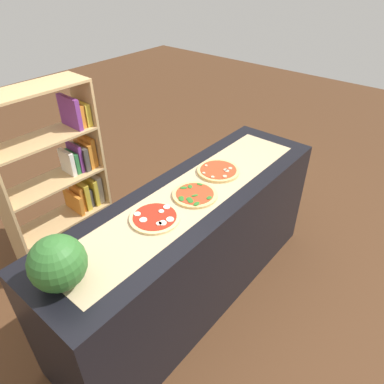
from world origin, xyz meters
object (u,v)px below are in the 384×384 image
object	(u,v)px
pizza_mushroom_2	(218,171)
pizza_mozzarella_0	(155,217)
pizza_spinach_1	(195,195)
watermelon	(58,263)
bookshelf	(67,183)

from	to	relation	value
pizza_mushroom_2	pizza_mozzarella_0	bearing A→B (deg)	-178.09
pizza_spinach_1	pizza_mushroom_2	size ratio (longest dim) A/B	0.97
watermelon	bookshelf	bearing A→B (deg)	57.40
pizza_mozzarella_0	bookshelf	distance (m)	1.14
pizza_mushroom_2	bookshelf	world-z (taller)	bookshelf
pizza_mushroom_2	watermelon	distance (m)	1.27
watermelon	pizza_spinach_1	bearing A→B (deg)	-1.81
pizza_mushroom_2	pizza_spinach_1	bearing A→B (deg)	-170.57
pizza_mozzarella_0	watermelon	distance (m)	0.62
watermelon	pizza_mushroom_2	bearing A→B (deg)	1.12
pizza_mushroom_2	bookshelf	distance (m)	1.25
pizza_mozzarella_0	pizza_spinach_1	world-z (taller)	same
pizza_mushroom_2	watermelon	world-z (taller)	watermelon
pizza_mozzarella_0	pizza_spinach_1	bearing A→B (deg)	-5.74
pizza_mozzarella_0	bookshelf	size ratio (longest dim) A/B	0.20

